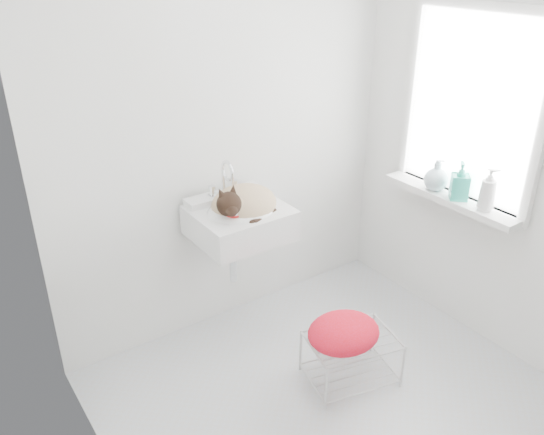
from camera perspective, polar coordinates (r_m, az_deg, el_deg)
floor at (r=3.08m, az=6.29°, el=-18.15°), size 2.20×2.00×0.02m
back_wall at (r=3.15m, az=-4.65°, el=9.58°), size 2.20×0.02×2.50m
right_wall at (r=3.20m, az=22.71°, el=7.90°), size 0.02×2.00×2.50m
left_wall at (r=1.89m, az=-17.96°, el=-3.57°), size 0.02×2.00×2.50m
window_glass at (r=3.27m, az=19.96°, el=10.55°), size 0.01×0.80×1.00m
window_frame at (r=3.25m, az=19.80°, el=10.53°), size 0.04×0.90×1.10m
windowsill at (r=3.37m, az=17.87°, el=1.92°), size 0.16×0.88×0.04m
sink at (r=3.04m, az=-3.37°, el=0.90°), size 0.51×0.45×0.20m
faucet at (r=3.12m, az=-5.18°, el=4.38°), size 0.19×0.13×0.19m
cat at (r=3.01m, az=-2.99°, el=1.52°), size 0.41×0.34×0.25m
wire_rack at (r=3.11m, az=8.13°, el=-13.98°), size 0.52×0.42×0.27m
towel at (r=2.97m, az=7.34°, el=-12.49°), size 0.44×0.35×0.16m
bottle_a at (r=3.24m, az=21.04°, el=0.75°), size 0.11×0.11×0.20m
bottle_b at (r=3.33m, az=18.57°, el=1.85°), size 0.14×0.14×0.22m
bottle_c at (r=3.42m, az=16.41°, el=2.81°), size 0.20×0.20×0.18m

